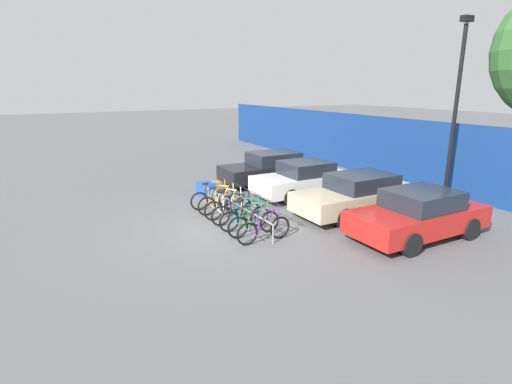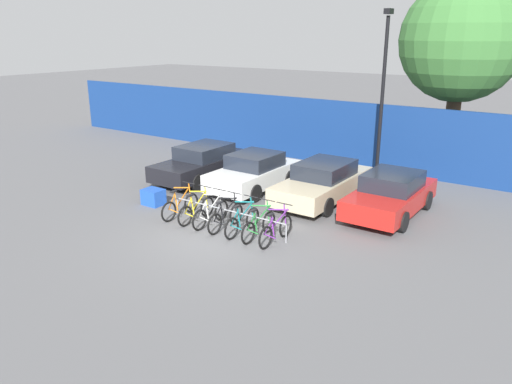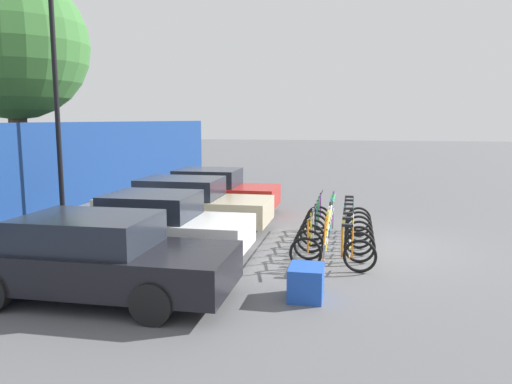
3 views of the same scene
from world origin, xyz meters
The scene contains 16 objects.
ground_plane centered at (0.00, 0.00, 0.00)m, with size 120.00×120.00×0.00m, color #59595B.
bike_rack centered at (-0.26, 0.68, 0.49)m, with size 4.19×0.04×0.57m.
bicycle_orange centered at (-2.09, 0.53, 0.38)m, with size 0.68×1.71×1.05m.
bicycle_yellow centered at (-1.40, 0.53, 0.38)m, with size 0.68×1.71×1.05m.
bicycle_white centered at (-0.82, 0.53, 0.38)m, with size 0.68×1.71×1.05m.
bicycle_black centered at (-0.23, 0.53, 0.38)m, with size 0.68×1.71×1.05m.
bicycle_teal centered at (0.39, 0.53, 0.38)m, with size 0.68×1.71×1.05m.
bicycle_green centered at (0.97, 0.53, 0.38)m, with size 0.68×1.71×1.05m.
bicycle_purple centered at (1.56, 0.53, 0.38)m, with size 0.68×1.71×1.05m.
car_black centered at (-4.34, 4.32, 0.69)m, with size 1.91×4.55×1.40m.
car_white centered at (-1.83, 4.28, 0.69)m, with size 1.91×3.97×1.40m.
car_beige centered at (0.92, 4.60, 0.69)m, with size 1.91×4.55×1.40m.
car_red centered at (3.38, 4.58, 0.69)m, with size 1.91×4.16×1.40m.
lamp_post centered at (1.37, 8.50, 3.63)m, with size 0.24×0.44×6.54m.
cargo_crate centered at (-3.68, 0.89, 0.28)m, with size 0.70×0.56×0.55m, color blue.
tree_behind_hoarding centered at (3.43, 11.30, 5.35)m, with size 4.91×4.91×7.84m.
Camera 3 is at (-11.64, 0.18, 2.95)m, focal length 35.00 mm.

